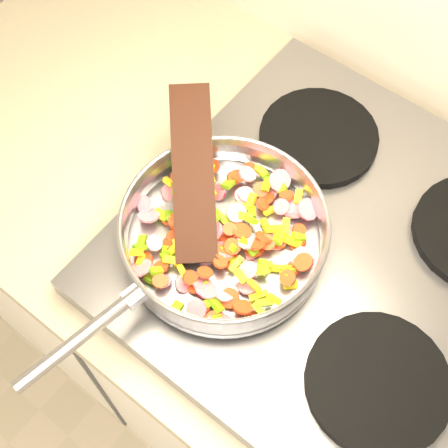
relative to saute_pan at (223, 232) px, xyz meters
The scene contains 7 objects.
cooktop 0.19m from the saute_pan, 37.62° to the left, with size 0.60×0.60×0.04m, color #939399.
grate_fl 0.05m from the saute_pan, 90.29° to the right, with size 0.19×0.19×0.02m, color black.
grate_fr 0.28m from the saute_pan, ahead, with size 0.19×0.19×0.02m, color black.
grate_bl 0.25m from the saute_pan, 90.04° to the left, with size 0.19×0.19×0.02m, color black.
saute_pan is the anchor object (origin of this frame).
vegetable_heap 0.02m from the saute_pan, 78.16° to the left, with size 0.27×0.28×0.05m.
wooden_spatula 0.10m from the saute_pan, 155.80° to the left, with size 0.26×0.06×0.01m, color black.
Camera 1 is at (-0.59, 1.24, 1.75)m, focal length 50.00 mm.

